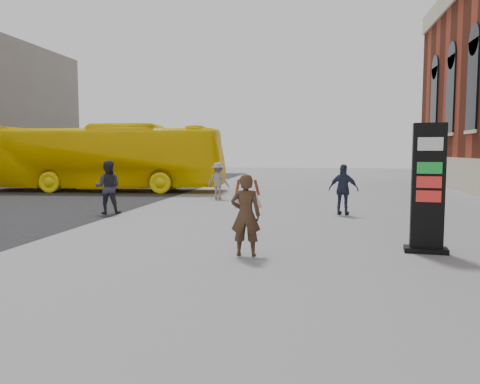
% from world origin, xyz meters
% --- Properties ---
extents(ground, '(100.00, 100.00, 0.00)m').
position_xyz_m(ground, '(0.00, 0.00, 0.00)').
color(ground, '#9E9EA3').
extents(info_pylon, '(0.93, 0.54, 2.79)m').
position_xyz_m(info_pylon, '(4.13, 0.92, 1.39)').
color(info_pylon, black).
rests_on(info_pylon, ground).
extents(woman, '(0.65, 0.59, 1.72)m').
position_xyz_m(woman, '(0.32, -0.03, 0.88)').
color(woman, '#44301D').
rests_on(woman, ground).
extents(bus, '(13.10, 3.97, 3.60)m').
position_xyz_m(bus, '(-9.61, 14.29, 1.80)').
color(bus, '#FFDC05').
rests_on(bus, road).
extents(pedestrian_a, '(1.04, 0.90, 1.85)m').
position_xyz_m(pedestrian_a, '(-5.41, 5.64, 0.93)').
color(pedestrian_a, '#2D2D37').
rests_on(pedestrian_a, ground).
extents(pedestrian_b, '(1.18, 0.85, 1.66)m').
position_xyz_m(pedestrian_b, '(-2.68, 11.22, 0.83)').
color(pedestrian_b, gray).
rests_on(pedestrian_b, ground).
extents(pedestrian_c, '(1.10, 0.69, 1.74)m').
position_xyz_m(pedestrian_c, '(2.67, 6.68, 0.87)').
color(pedestrian_c, '#2A3349').
rests_on(pedestrian_c, ground).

